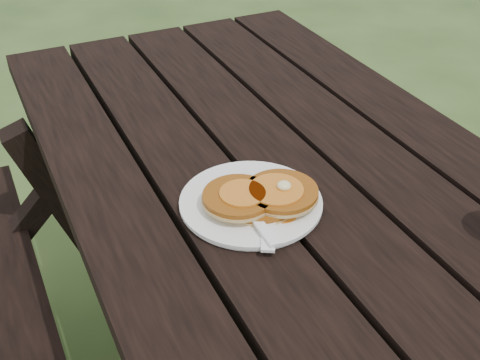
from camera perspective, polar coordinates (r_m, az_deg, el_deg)
name	(u,v)px	position (r m, az deg, el deg)	size (l,w,h in m)	color
plate	(251,203)	(0.95, 1.03, -2.19)	(0.22, 0.22, 0.01)	white
pancake_stack	(261,196)	(0.93, 2.03, -1.55)	(0.18, 0.13, 0.04)	#914B10
knife	(269,212)	(0.92, 2.81, -3.08)	(0.02, 0.18, 0.01)	white
fork	(259,223)	(0.89, 1.81, -4.12)	(0.03, 0.16, 0.01)	white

